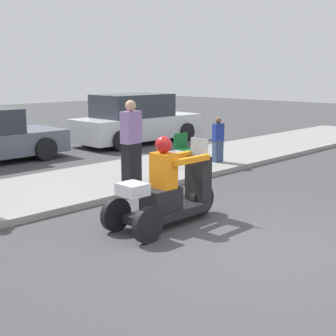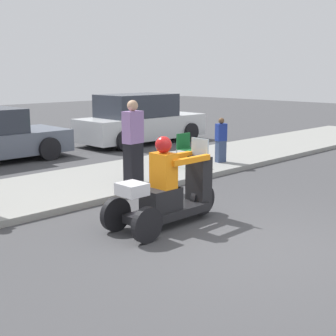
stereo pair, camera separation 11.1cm
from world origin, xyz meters
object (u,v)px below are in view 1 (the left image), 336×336
(spectator_near_curb, at_px, (131,143))
(parked_car_lot_right, at_px, (137,120))
(motorcycle_trike, at_px, (169,194))
(spectator_far_back, at_px, (218,141))
(folding_chair_set_back, at_px, (184,147))

(spectator_near_curb, relative_size, parked_car_lot_right, 0.37)
(spectator_near_curb, bearing_deg, motorcycle_trike, -117.47)
(spectator_far_back, distance_m, folding_chair_set_back, 1.11)
(motorcycle_trike, xyz_separation_m, spectator_near_curb, (1.18, 2.27, 0.44))
(spectator_far_back, relative_size, folding_chair_set_back, 1.40)
(motorcycle_trike, distance_m, spectator_far_back, 4.90)
(motorcycle_trike, relative_size, spectator_far_back, 1.85)
(motorcycle_trike, bearing_deg, folding_chair_set_back, 39.52)
(folding_chair_set_back, distance_m, parked_car_lot_right, 4.94)
(motorcycle_trike, xyz_separation_m, spectator_far_back, (4.25, 2.43, 0.16))
(motorcycle_trike, distance_m, spectator_near_curb, 2.59)
(spectator_far_back, relative_size, parked_car_lot_right, 0.25)
(spectator_near_curb, height_order, spectator_far_back, spectator_near_curb)
(folding_chair_set_back, bearing_deg, motorcycle_trike, -140.48)
(motorcycle_trike, bearing_deg, spectator_far_back, 29.77)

